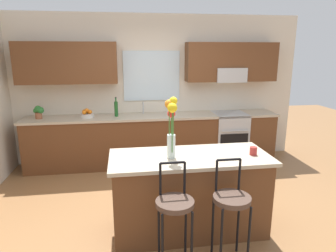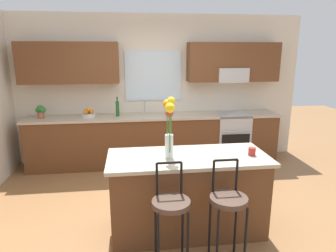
% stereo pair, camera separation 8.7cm
% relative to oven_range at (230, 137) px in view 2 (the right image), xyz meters
% --- Properties ---
extents(ground_plane, '(14.00, 14.00, 0.00)m').
position_rel_oven_range_xyz_m(ground_plane, '(-1.43, -1.68, -0.46)').
color(ground_plane, olive).
extents(back_wall_assembly, '(5.60, 0.50, 2.70)m').
position_rel_oven_range_xyz_m(back_wall_assembly, '(-1.40, 0.31, 1.05)').
color(back_wall_assembly, beige).
rests_on(back_wall_assembly, ground).
extents(counter_run, '(4.56, 0.64, 0.92)m').
position_rel_oven_range_xyz_m(counter_run, '(-1.43, 0.02, 0.01)').
color(counter_run, brown).
rests_on(counter_run, ground).
extents(sink_faucet, '(0.02, 0.13, 0.23)m').
position_rel_oven_range_xyz_m(sink_faucet, '(-1.60, 0.17, 0.60)').
color(sink_faucet, '#B7BABC').
rests_on(sink_faucet, counter_run).
extents(oven_range, '(0.60, 0.64, 0.92)m').
position_rel_oven_range_xyz_m(oven_range, '(0.00, 0.00, 0.00)').
color(oven_range, '#B7BABC').
rests_on(oven_range, ground).
extents(kitchen_island, '(1.78, 0.76, 0.92)m').
position_rel_oven_range_xyz_m(kitchen_island, '(-1.25, -2.19, 0.00)').
color(kitchen_island, brown).
rests_on(kitchen_island, ground).
extents(bar_stool_near, '(0.36, 0.36, 1.04)m').
position_rel_oven_range_xyz_m(bar_stool_near, '(-1.52, -2.78, 0.18)').
color(bar_stool_near, black).
rests_on(bar_stool_near, ground).
extents(bar_stool_middle, '(0.36, 0.36, 1.04)m').
position_rel_oven_range_xyz_m(bar_stool_middle, '(-0.97, -2.78, 0.18)').
color(bar_stool_middle, black).
rests_on(bar_stool_middle, ground).
extents(flower_vase, '(0.13, 0.18, 0.67)m').
position_rel_oven_range_xyz_m(flower_vase, '(-1.47, -2.22, 0.85)').
color(flower_vase, silver).
rests_on(flower_vase, kitchen_island).
extents(mug_ceramic, '(0.08, 0.08, 0.09)m').
position_rel_oven_range_xyz_m(mug_ceramic, '(-0.55, -2.26, 0.51)').
color(mug_ceramic, '#A52D28').
rests_on(mug_ceramic, kitchen_island).
extents(fruit_bowl_oranges, '(0.24, 0.24, 0.16)m').
position_rel_oven_range_xyz_m(fruit_bowl_oranges, '(-2.60, 0.03, 0.52)').
color(fruit_bowl_oranges, silver).
rests_on(fruit_bowl_oranges, counter_run).
extents(bottle_olive_oil, '(0.06, 0.06, 0.34)m').
position_rel_oven_range_xyz_m(bottle_olive_oil, '(-2.09, 0.02, 0.60)').
color(bottle_olive_oil, '#1E5923').
rests_on(bottle_olive_oil, counter_run).
extents(potted_plant_small, '(0.18, 0.13, 0.23)m').
position_rel_oven_range_xyz_m(potted_plant_small, '(-3.39, 0.02, 0.59)').
color(potted_plant_small, '#9E5B3D').
rests_on(potted_plant_small, counter_run).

